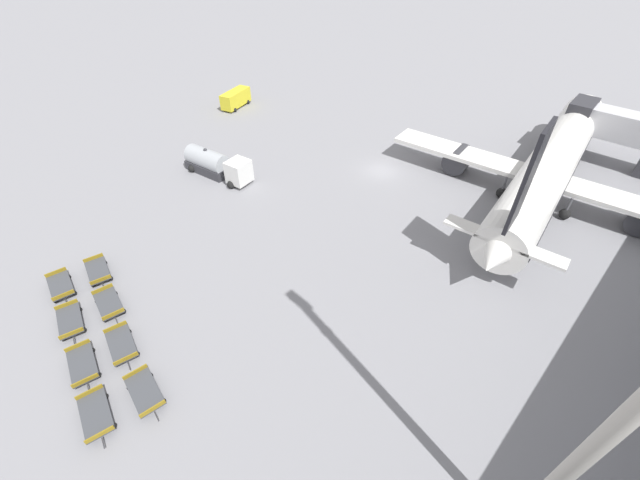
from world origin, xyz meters
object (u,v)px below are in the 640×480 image
at_px(baggage_dolly_row_near_col_a, 61,286).
at_px(baggage_dolly_row_mid_a_col_b, 109,304).
at_px(baggage_dolly_row_near_col_d, 96,415).
at_px(baggage_dolly_row_mid_a_col_a, 98,271).
at_px(service_van, 236,98).
at_px(baggage_dolly_row_near_col_c, 83,365).
at_px(baggage_dolly_row_mid_a_col_d, 145,392).
at_px(fuel_tanker_primary, 215,165).
at_px(baggage_dolly_row_mid_a_col_c, 122,345).
at_px(baggage_dolly_row_near_col_b, 70,321).
at_px(airplane, 549,168).

relative_size(baggage_dolly_row_near_col_a, baggage_dolly_row_mid_a_col_b, 1.00).
height_order(baggage_dolly_row_near_col_d, baggage_dolly_row_mid_a_col_a, same).
distance_m(service_van, baggage_dolly_row_near_col_c, 44.67).
xyz_separation_m(baggage_dolly_row_mid_a_col_b, baggage_dolly_row_mid_a_col_d, (8.67, -1.43, 0.00)).
bearing_deg(baggage_dolly_row_near_col_a, baggage_dolly_row_mid_a_col_a, 81.36).
bearing_deg(fuel_tanker_primary, baggage_dolly_row_mid_a_col_c, -49.88).
relative_size(baggage_dolly_row_near_col_a, baggage_dolly_row_near_col_b, 1.00).
xyz_separation_m(service_van, baggage_dolly_row_near_col_d, (33.25, -34.48, -0.81)).
xyz_separation_m(fuel_tanker_primary, baggage_dolly_row_mid_a_col_d, (19.42, -18.31, -0.81)).
distance_m(baggage_dolly_row_near_col_c, baggage_dolly_row_mid_a_col_a, 9.13).
height_order(fuel_tanker_primary, baggage_dolly_row_mid_a_col_d, fuel_tanker_primary).
distance_m(fuel_tanker_primary, baggage_dolly_row_mid_a_col_d, 26.70).
xyz_separation_m(baggage_dolly_row_near_col_a, baggage_dolly_row_near_col_c, (8.50, -1.50, 0.00)).
bearing_deg(baggage_dolly_row_mid_a_col_b, service_van, 129.84).
distance_m(fuel_tanker_primary, baggage_dolly_row_near_col_c, 25.08).
bearing_deg(baggage_dolly_row_mid_a_col_a, baggage_dolly_row_mid_a_col_c, -11.94).
distance_m(airplane, baggage_dolly_row_mid_a_col_d, 40.91).
xyz_separation_m(fuel_tanker_primary, baggage_dolly_row_mid_a_col_b, (10.75, -16.88, -0.81)).
bearing_deg(baggage_dolly_row_mid_a_col_c, fuel_tanker_primary, 130.12).
height_order(fuel_tanker_primary, baggage_dolly_row_near_col_b, fuel_tanker_primary).
bearing_deg(airplane, service_van, -169.10).
bearing_deg(baggage_dolly_row_near_col_c, baggage_dolly_row_mid_a_col_d, 22.89).
distance_m(fuel_tanker_primary, service_van, 19.81).
bearing_deg(airplane, baggage_dolly_row_mid_a_col_c, -108.09).
height_order(baggage_dolly_row_near_col_c, baggage_dolly_row_mid_a_col_c, same).
relative_size(fuel_tanker_primary, baggage_dolly_row_near_col_b, 2.25).
distance_m(airplane, baggage_dolly_row_near_col_b, 44.83).
bearing_deg(baggage_dolly_row_mid_a_col_a, baggage_dolly_row_near_col_c, -27.85).
height_order(baggage_dolly_row_near_col_b, baggage_dolly_row_mid_a_col_b, same).
bearing_deg(baggage_dolly_row_mid_a_col_d, baggage_dolly_row_near_col_a, -177.85).
distance_m(baggage_dolly_row_near_col_b, baggage_dolly_row_near_col_c, 4.41).
xyz_separation_m(airplane, baggage_dolly_row_mid_a_col_a, (-21.26, -37.65, -2.82)).
distance_m(baggage_dolly_row_near_col_a, baggage_dolly_row_mid_a_col_c, 8.86).
bearing_deg(baggage_dolly_row_near_col_a, baggage_dolly_row_near_col_c, -9.99).
bearing_deg(baggage_dolly_row_near_col_c, baggage_dolly_row_mid_a_col_a, 152.15).
distance_m(baggage_dolly_row_near_col_a, baggage_dolly_row_near_col_b, 4.22).
distance_m(baggage_dolly_row_near_col_c, baggage_dolly_row_mid_a_col_b, 5.23).
xyz_separation_m(baggage_dolly_row_near_col_b, baggage_dolly_row_near_col_d, (8.34, -1.48, 0.00)).
height_order(baggage_dolly_row_near_col_d, baggage_dolly_row_mid_a_col_d, same).
bearing_deg(baggage_dolly_row_near_col_b, fuel_tanker_primary, 117.91).
xyz_separation_m(service_van, baggage_dolly_row_near_col_c, (29.25, -33.74, -0.81)).
bearing_deg(baggage_dolly_row_near_col_d, baggage_dolly_row_near_col_a, 169.87).
bearing_deg(fuel_tanker_primary, baggage_dolly_row_mid_a_col_a, -67.56).
relative_size(baggage_dolly_row_near_col_b, baggage_dolly_row_near_col_d, 1.00).
height_order(baggage_dolly_row_near_col_b, baggage_dolly_row_mid_a_col_c, same).
relative_size(baggage_dolly_row_near_col_b, baggage_dolly_row_near_col_c, 1.00).
bearing_deg(baggage_dolly_row_mid_a_col_c, baggage_dolly_row_near_col_b, -159.41).
bearing_deg(baggage_dolly_row_near_col_b, baggage_dolly_row_mid_a_col_c, 20.59).
height_order(fuel_tanker_primary, baggage_dolly_row_mid_a_col_b, fuel_tanker_primary).
bearing_deg(baggage_dolly_row_mid_a_col_d, service_van, 136.94).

